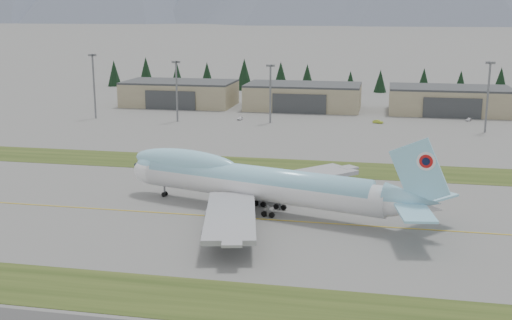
% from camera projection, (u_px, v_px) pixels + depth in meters
% --- Properties ---
extents(ground, '(7000.00, 7000.00, 0.00)m').
position_uv_depth(ground, '(283.00, 221.00, 128.26)').
color(ground, slate).
rests_on(ground, ground).
extents(grass_strip_near, '(400.00, 14.00, 0.08)m').
position_uv_depth(grass_strip_near, '(242.00, 303.00, 91.97)').
color(grass_strip_near, '#2B3E16').
rests_on(grass_strip_near, ground).
extents(grass_strip_far, '(400.00, 18.00, 0.08)m').
position_uv_depth(grass_strip_far, '(309.00, 168.00, 171.23)').
color(grass_strip_far, '#2B3E16').
rests_on(grass_strip_far, ground).
extents(taxiway_line_main, '(400.00, 0.40, 0.02)m').
position_uv_depth(taxiway_line_main, '(283.00, 221.00, 128.26)').
color(taxiway_line_main, gold).
rests_on(taxiway_line_main, ground).
extents(boeing_747_freighter, '(71.28, 59.27, 18.78)m').
position_uv_depth(boeing_747_freighter, '(257.00, 182.00, 133.30)').
color(boeing_747_freighter, white).
rests_on(boeing_747_freighter, ground).
extents(hangar_left, '(48.00, 26.60, 10.80)m').
position_uv_depth(hangar_left, '(180.00, 93.00, 283.55)').
color(hangar_left, gray).
rests_on(hangar_left, ground).
extents(hangar_center, '(48.00, 26.60, 10.80)m').
position_uv_depth(hangar_center, '(303.00, 96.00, 273.05)').
color(hangar_center, gray).
rests_on(hangar_center, ground).
extents(hangar_right, '(48.00, 26.60, 10.80)m').
position_uv_depth(hangar_right, '(449.00, 100.00, 261.59)').
color(hangar_right, gray).
rests_on(hangar_right, ground).
extents(floodlight_masts, '(196.65, 7.12, 24.84)m').
position_uv_depth(floodlight_masts, '(358.00, 82.00, 227.98)').
color(floodlight_masts, slate).
rests_on(floodlight_masts, ground).
extents(service_vehicle_a, '(1.86, 3.82, 1.26)m').
position_uv_depth(service_vehicle_a, '(240.00, 120.00, 246.80)').
color(service_vehicle_a, white).
rests_on(service_vehicle_a, ground).
extents(service_vehicle_b, '(4.18, 2.70, 1.30)m').
position_uv_depth(service_vehicle_b, '(378.00, 123.00, 239.06)').
color(service_vehicle_b, '#9DB12C').
rests_on(service_vehicle_b, ground).
extents(service_vehicle_c, '(2.79, 4.01, 1.08)m').
position_uv_depth(service_vehicle_c, '(468.00, 121.00, 244.33)').
color(service_vehicle_c, silver).
rests_on(service_vehicle_c, ground).
extents(conifer_belt, '(271.68, 13.93, 16.62)m').
position_uv_depth(conifer_belt, '(330.00, 78.00, 330.54)').
color(conifer_belt, black).
rests_on(conifer_belt, ground).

